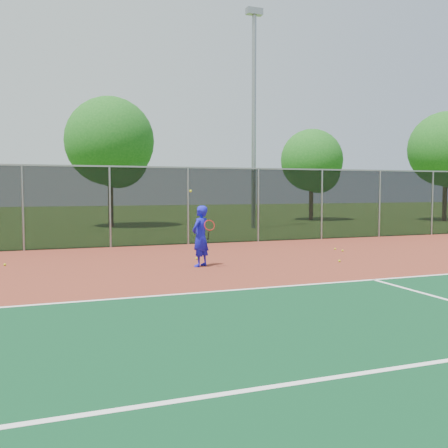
% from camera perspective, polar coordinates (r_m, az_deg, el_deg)
% --- Properties ---
extents(ground, '(120.00, 120.00, 0.00)m').
position_cam_1_polar(ground, '(8.92, 17.99, -10.33)').
color(ground, '#2F4E16').
rests_on(ground, ground).
extents(court_apron, '(30.00, 20.00, 0.02)m').
position_cam_1_polar(court_apron, '(10.52, 11.20, -7.97)').
color(court_apron, maroon).
rests_on(court_apron, ground).
extents(fence_back, '(30.00, 0.06, 3.03)m').
position_cam_1_polar(fence_back, '(19.54, -4.13, 2.19)').
color(fence_back, black).
rests_on(fence_back, court_apron).
extents(tennis_player, '(0.74, 0.77, 2.14)m').
position_cam_1_polar(tennis_player, '(13.90, -2.71, -1.38)').
color(tennis_player, '#1615C6').
rests_on(tennis_player, court_apron).
extents(practice_ball_0, '(0.07, 0.07, 0.07)m').
position_cam_1_polar(practice_ball_0, '(15.21, 13.05, -4.13)').
color(practice_ball_0, '#BECB17').
rests_on(practice_ball_0, court_apron).
extents(practice_ball_1, '(0.07, 0.07, 0.07)m').
position_cam_1_polar(practice_ball_1, '(17.77, 13.40, -2.97)').
color(practice_ball_1, '#BECB17').
rests_on(practice_ball_1, court_apron).
extents(practice_ball_2, '(0.07, 0.07, 0.07)m').
position_cam_1_polar(practice_ball_2, '(18.21, 12.59, -2.79)').
color(practice_ball_2, '#BECB17').
rests_on(practice_ball_2, court_apron).
extents(practice_ball_3, '(0.07, 0.07, 0.07)m').
position_cam_1_polar(practice_ball_3, '(15.38, -23.77, -4.27)').
color(practice_ball_3, '#BECB17').
rests_on(practice_ball_3, court_apron).
extents(practice_ball_4, '(0.07, 0.07, 0.07)m').
position_cam_1_polar(practice_ball_4, '(15.34, -3.16, -3.96)').
color(practice_ball_4, '#BECB17').
rests_on(practice_ball_4, court_apron).
extents(floodlight_n, '(0.90, 0.40, 11.96)m').
position_cam_1_polar(floodlight_n, '(28.14, 3.43, 13.35)').
color(floodlight_n, gray).
rests_on(floodlight_n, ground).
extents(tree_back_left, '(5.10, 5.10, 7.48)m').
position_cam_1_polar(tree_back_left, '(29.74, -12.71, 8.76)').
color(tree_back_left, '#392014').
rests_on(tree_back_left, ground).
extents(tree_back_mid, '(4.34, 4.34, 6.38)m').
position_cam_1_polar(tree_back_mid, '(35.72, 10.17, 6.87)').
color(tree_back_mid, '#392014').
rests_on(tree_back_mid, ground).
extents(tree_back_right, '(5.09, 5.09, 7.47)m').
position_cam_1_polar(tree_back_right, '(37.65, 24.24, 7.48)').
color(tree_back_right, '#392014').
rests_on(tree_back_right, ground).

